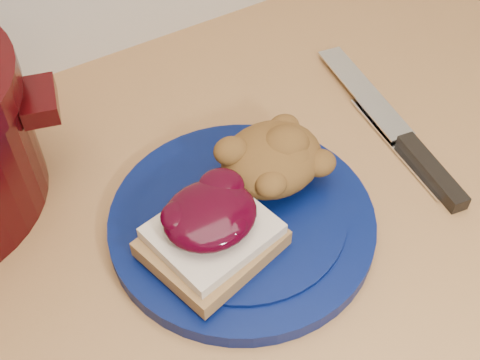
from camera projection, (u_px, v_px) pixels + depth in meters
plate at (242, 221)px, 0.64m from camera, size 0.32×0.32×0.02m
sandwich at (211, 230)px, 0.58m from camera, size 0.14×0.13×0.06m
stuffing_mound at (272, 159)px, 0.64m from camera, size 0.13×0.11×0.06m
chef_knife at (411, 147)px, 0.71m from camera, size 0.08×0.31×0.02m
butter_knife at (396, 145)px, 0.72m from camera, size 0.04×0.19×0.00m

